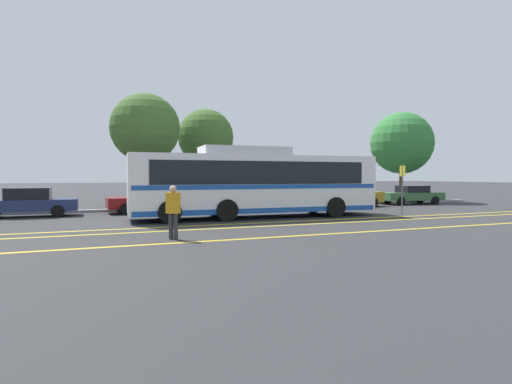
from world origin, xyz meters
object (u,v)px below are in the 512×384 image
(parked_car_4, at_px, (411,195))
(tree_0, at_px, (145,128))
(bus_stop_sign, at_px, (402,183))
(tree_2, at_px, (206,137))
(parked_car_0, at_px, (27,202))
(parked_car_3, at_px, (349,195))
(parked_car_2, at_px, (251,197))
(pedestrian_0, at_px, (173,209))
(transit_bus, at_px, (256,182))
(tree_1, at_px, (402,143))
(parked_car_1, at_px, (149,200))

(parked_car_4, distance_m, tree_0, 18.95)
(bus_stop_sign, distance_m, tree_2, 14.63)
(parked_car_0, relative_size, tree_0, 0.67)
(parked_car_0, bearing_deg, tree_2, -60.76)
(parked_car_3, distance_m, bus_stop_sign, 5.88)
(parked_car_2, distance_m, bus_stop_sign, 8.77)
(parked_car_3, xyz_separation_m, tree_2, (-8.18, 6.31, 4.17))
(parked_car_2, height_order, bus_stop_sign, bus_stop_sign)
(parked_car_2, xyz_separation_m, pedestrian_0, (-6.32, -10.06, 0.27))
(parked_car_4, distance_m, bus_stop_sign, 8.57)
(bus_stop_sign, bearing_deg, transit_bus, -98.76)
(parked_car_0, bearing_deg, bus_stop_sign, -108.99)
(tree_1, bearing_deg, transit_bus, -153.89)
(parked_car_3, relative_size, parked_car_4, 0.95)
(parked_car_0, xyz_separation_m, tree_1, (25.87, 3.18, 3.93))
(transit_bus, distance_m, tree_0, 9.32)
(parked_car_1, relative_size, bus_stop_sign, 1.72)
(transit_bus, xyz_separation_m, tree_0, (-4.49, 7.49, 3.27))
(parked_car_1, xyz_separation_m, tree_2, (4.73, 5.97, 4.22))
(parked_car_0, distance_m, tree_0, 8.06)
(bus_stop_sign, xyz_separation_m, tree_1, (7.63, 8.92, 3.00))
(transit_bus, relative_size, tree_1, 1.74)
(transit_bus, xyz_separation_m, parked_car_2, (1.45, 4.69, -1.02))
(parked_car_1, height_order, tree_0, tree_0)
(parked_car_3, relative_size, tree_1, 0.62)
(bus_stop_sign, xyz_separation_m, tree_0, (-12.18, 8.90, 3.35))
(tree_1, bearing_deg, tree_0, -179.94)
(parked_car_3, distance_m, parked_car_4, 5.44)
(tree_1, bearing_deg, bus_stop_sign, -130.54)
(transit_bus, xyz_separation_m, parked_car_3, (8.30, 4.36, -1.00))
(tree_1, bearing_deg, parked_car_3, -155.87)
(pedestrian_0, bearing_deg, tree_1, 69.02)
(parked_car_1, height_order, tree_1, tree_1)
(parked_car_3, bearing_deg, parked_car_4, -87.67)
(transit_bus, height_order, parked_car_2, transit_bus)
(pedestrian_0, bearing_deg, transit_bus, 84.31)
(transit_bus, xyz_separation_m, parked_car_1, (-4.61, 4.71, -1.06))
(parked_car_4, xyz_separation_m, bus_stop_sign, (-6.04, -6.00, 0.96))
(parked_car_0, height_order, parked_car_3, parked_car_0)
(parked_car_1, relative_size, parked_car_2, 0.90)
(parked_car_1, xyz_separation_m, bus_stop_sign, (12.30, -6.12, 0.97))
(bus_stop_sign, relative_size, tree_0, 0.37)
(transit_bus, bearing_deg, parked_car_0, -110.69)
(transit_bus, bearing_deg, pedestrian_0, -40.52)
(tree_2, bearing_deg, parked_car_2, -77.47)
(pedestrian_0, bearing_deg, tree_2, 109.20)
(bus_stop_sign, bearing_deg, tree_2, -146.30)
(transit_bus, bearing_deg, parked_car_2, 164.43)
(parked_car_2, xyz_separation_m, parked_car_3, (6.85, -0.32, 0.02))
(parked_car_0, bearing_deg, parked_car_3, -91.41)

